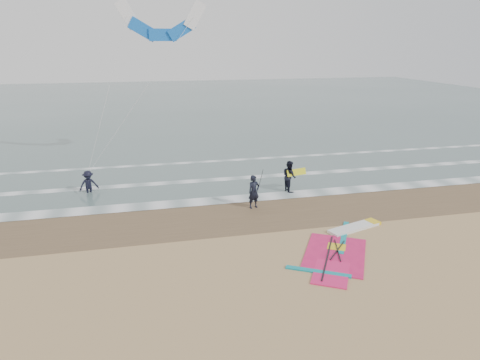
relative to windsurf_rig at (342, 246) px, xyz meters
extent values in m
plane|color=tan|center=(-3.32, -1.36, -0.04)|extent=(120.00, 120.00, 0.00)
cube|color=#47605E|center=(-3.32, 46.64, -0.03)|extent=(120.00, 80.00, 0.02)
cube|color=brown|center=(-3.32, 4.64, -0.03)|extent=(120.00, 5.00, 0.01)
cube|color=white|center=(-3.32, 6.84, -0.01)|extent=(120.00, 1.20, 0.02)
cube|color=white|center=(-3.32, 10.64, -0.01)|extent=(120.00, 0.70, 0.02)
cube|color=white|center=(-3.32, 15.14, -0.01)|extent=(120.00, 0.50, 0.01)
cube|color=white|center=(1.40, 1.65, 0.03)|extent=(2.83, 1.50, 0.13)
cube|color=yellow|center=(2.61, 2.03, 0.03)|extent=(0.68, 0.78, 0.14)
cube|color=#E51D61|center=(-0.58, -0.55, -0.02)|extent=(3.86, 4.26, 0.04)
cube|color=#E51D61|center=(-1.41, -1.98, -0.01)|extent=(2.13, 2.38, 0.05)
cube|color=#0C8C99|center=(0.52, 0.88, -0.01)|extent=(1.97, 3.17, 0.06)
cube|color=#0C8C99|center=(-1.85, -1.76, -0.01)|extent=(2.31, 1.48, 0.06)
cube|color=yellow|center=(-0.25, 0.00, -0.01)|extent=(1.00, 0.96, 0.06)
cylinder|color=black|center=(-1.02, -0.77, 0.02)|extent=(2.04, 3.46, 0.07)
cylinder|color=black|center=(-0.36, -0.33, 0.04)|extent=(1.36, 1.50, 0.04)
cylinder|color=black|center=(-0.36, -0.33, 0.04)|extent=(0.65, 1.90, 0.04)
imported|color=black|center=(-2.56, 5.38, 0.87)|extent=(0.76, 0.60, 1.82)
imported|color=black|center=(0.17, 7.53, 0.90)|extent=(0.83, 1.00, 1.87)
imported|color=black|center=(-11.45, 9.84, 0.82)|extent=(1.26, 0.97, 1.72)
cylinder|color=black|center=(-2.26, 5.38, 1.29)|extent=(0.17, 0.86, 1.82)
cube|color=yellow|center=(0.57, 7.43, 1.15)|extent=(1.30, 0.51, 0.39)
cube|color=white|center=(-8.59, 14.70, 10.19)|extent=(1.59, 0.26, 1.97)
cube|color=blue|center=(-7.67, 14.70, 9.27)|extent=(1.97, 0.30, 1.59)
cube|color=blue|center=(-6.42, 14.70, 8.93)|extent=(1.82, 0.29, 0.79)
cube|color=blue|center=(-5.17, 14.70, 9.27)|extent=(1.97, 0.30, 1.59)
cube|color=white|center=(-4.25, 14.70, 10.19)|extent=(1.59, 0.26, 1.97)
cylinder|color=beige|center=(-10.02, 12.27, 5.65)|extent=(2.88, 4.88, 9.10)
cylinder|color=beige|center=(-7.85, 12.27, 5.65)|extent=(7.22, 4.88, 9.10)
camera|label=1|loc=(-8.07, -15.39, 8.45)|focal=32.00mm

